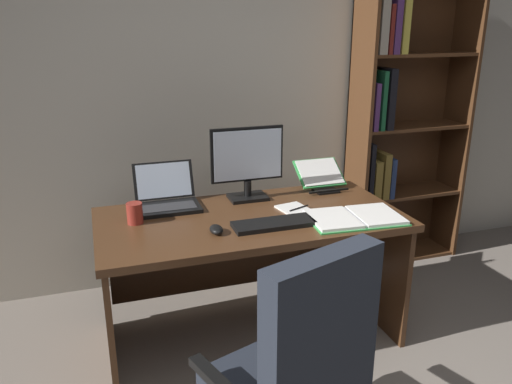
{
  "coord_description": "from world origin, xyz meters",
  "views": [
    {
      "loc": [
        -0.91,
        -1.06,
        1.74
      ],
      "look_at": [
        -0.13,
        1.31,
        0.9
      ],
      "focal_mm": 35.69,
      "sensor_mm": 36.0,
      "label": 1
    }
  ],
  "objects_px": {
    "monitor": "(247,164)",
    "reading_stand_with_book": "(321,176)",
    "laptop": "(167,198)",
    "pen": "(299,208)",
    "desk": "(246,245)",
    "bookshelf": "(395,133)",
    "notepad": "(296,210)",
    "coffee_mug": "(135,213)",
    "computer_mouse": "(216,230)",
    "open_binder": "(355,217)",
    "keyboard": "(274,224)"
  },
  "relations": [
    {
      "from": "open_binder",
      "to": "notepad",
      "type": "xyz_separation_m",
      "value": [
        -0.24,
        0.22,
        -0.01
      ]
    },
    {
      "from": "keyboard",
      "to": "notepad",
      "type": "xyz_separation_m",
      "value": [
        0.19,
        0.17,
        -0.01
      ]
    },
    {
      "from": "desk",
      "to": "reading_stand_with_book",
      "type": "xyz_separation_m",
      "value": [
        0.56,
        0.25,
        0.28
      ]
    },
    {
      "from": "monitor",
      "to": "reading_stand_with_book",
      "type": "height_order",
      "value": "monitor"
    },
    {
      "from": "coffee_mug",
      "to": "desk",
      "type": "bearing_deg",
      "value": -0.92
    },
    {
      "from": "pen",
      "to": "coffee_mug",
      "type": "height_order",
      "value": "coffee_mug"
    },
    {
      "from": "open_binder",
      "to": "notepad",
      "type": "distance_m",
      "value": 0.33
    },
    {
      "from": "laptop",
      "to": "reading_stand_with_book",
      "type": "height_order",
      "value": "laptop"
    },
    {
      "from": "open_binder",
      "to": "pen",
      "type": "bearing_deg",
      "value": 140.24
    },
    {
      "from": "laptop",
      "to": "monitor",
      "type": "bearing_deg",
      "value": -0.8
    },
    {
      "from": "monitor",
      "to": "reading_stand_with_book",
      "type": "distance_m",
      "value": 0.51
    },
    {
      "from": "desk",
      "to": "bookshelf",
      "type": "bearing_deg",
      "value": 25.14
    },
    {
      "from": "keyboard",
      "to": "pen",
      "type": "height_order",
      "value": "keyboard"
    },
    {
      "from": "desk",
      "to": "reading_stand_with_book",
      "type": "height_order",
      "value": "reading_stand_with_book"
    },
    {
      "from": "pen",
      "to": "notepad",
      "type": "bearing_deg",
      "value": 180.0
    },
    {
      "from": "coffee_mug",
      "to": "pen",
      "type": "bearing_deg",
      "value": -5.93
    },
    {
      "from": "laptop",
      "to": "open_binder",
      "type": "relative_size",
      "value": 0.66
    },
    {
      "from": "notepad",
      "to": "bookshelf",
      "type": "bearing_deg",
      "value": 33.43
    },
    {
      "from": "laptop",
      "to": "coffee_mug",
      "type": "distance_m",
      "value": 0.28
    },
    {
      "from": "bookshelf",
      "to": "reading_stand_with_book",
      "type": "relative_size",
      "value": 7.07
    },
    {
      "from": "laptop",
      "to": "notepad",
      "type": "height_order",
      "value": "laptop"
    },
    {
      "from": "open_binder",
      "to": "coffee_mug",
      "type": "xyz_separation_m",
      "value": [
        -1.1,
        0.31,
        0.04
      ]
    },
    {
      "from": "pen",
      "to": "laptop",
      "type": "bearing_deg",
      "value": 157.27
    },
    {
      "from": "laptop",
      "to": "keyboard",
      "type": "bearing_deg",
      "value": -44.08
    },
    {
      "from": "laptop",
      "to": "computer_mouse",
      "type": "bearing_deg",
      "value": -69.65
    },
    {
      "from": "keyboard",
      "to": "pen",
      "type": "xyz_separation_m",
      "value": [
        0.21,
        0.17,
        0.0
      ]
    },
    {
      "from": "open_binder",
      "to": "pen",
      "type": "relative_size",
      "value": 3.66
    },
    {
      "from": "computer_mouse",
      "to": "reading_stand_with_book",
      "type": "bearing_deg",
      "value": 32.26
    },
    {
      "from": "monitor",
      "to": "coffee_mug",
      "type": "height_order",
      "value": "monitor"
    },
    {
      "from": "monitor",
      "to": "reading_stand_with_book",
      "type": "xyz_separation_m",
      "value": [
        0.49,
        0.05,
        -0.13
      ]
    },
    {
      "from": "notepad",
      "to": "laptop",
      "type": "bearing_deg",
      "value": 156.66
    },
    {
      "from": "pen",
      "to": "coffee_mug",
      "type": "bearing_deg",
      "value": 174.07
    },
    {
      "from": "coffee_mug",
      "to": "reading_stand_with_book",
      "type": "bearing_deg",
      "value": 11.75
    },
    {
      "from": "desk",
      "to": "coffee_mug",
      "type": "xyz_separation_m",
      "value": [
        -0.6,
        0.01,
        0.26
      ]
    },
    {
      "from": "reading_stand_with_book",
      "to": "coffee_mug",
      "type": "relative_size",
      "value": 2.64
    },
    {
      "from": "desk",
      "to": "computer_mouse",
      "type": "distance_m",
      "value": 0.41
    },
    {
      "from": "computer_mouse",
      "to": "pen",
      "type": "distance_m",
      "value": 0.54
    },
    {
      "from": "keyboard",
      "to": "computer_mouse",
      "type": "relative_size",
      "value": 4.04
    },
    {
      "from": "laptop",
      "to": "computer_mouse",
      "type": "relative_size",
      "value": 3.26
    },
    {
      "from": "reading_stand_with_book",
      "to": "notepad",
      "type": "relative_size",
      "value": 1.37
    },
    {
      "from": "desk",
      "to": "computer_mouse",
      "type": "height_order",
      "value": "computer_mouse"
    },
    {
      "from": "bookshelf",
      "to": "keyboard",
      "type": "distance_m",
      "value": 1.54
    },
    {
      "from": "desk",
      "to": "open_binder",
      "type": "xyz_separation_m",
      "value": [
        0.5,
        -0.3,
        0.21
      ]
    },
    {
      "from": "laptop",
      "to": "pen",
      "type": "height_order",
      "value": "laptop"
    },
    {
      "from": "bookshelf",
      "to": "notepad",
      "type": "distance_m",
      "value": 1.29
    },
    {
      "from": "bookshelf",
      "to": "coffee_mug",
      "type": "bearing_deg",
      "value": -162.34
    },
    {
      "from": "open_binder",
      "to": "keyboard",
      "type": "bearing_deg",
      "value": 178.02
    },
    {
      "from": "desk",
      "to": "laptop",
      "type": "relative_size",
      "value": 4.77
    },
    {
      "from": "notepad",
      "to": "pen",
      "type": "relative_size",
      "value": 1.5
    },
    {
      "from": "desk",
      "to": "pen",
      "type": "xyz_separation_m",
      "value": [
        0.28,
        -0.08,
        0.22
      ]
    }
  ]
}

